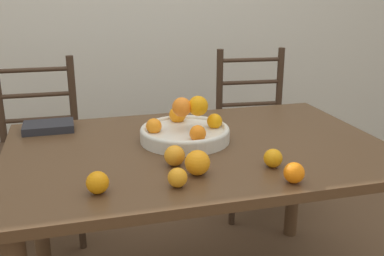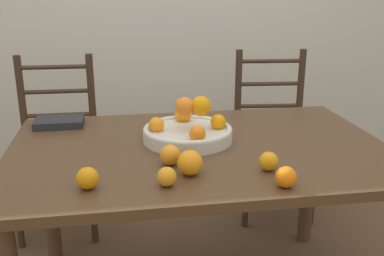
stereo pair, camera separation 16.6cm
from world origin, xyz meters
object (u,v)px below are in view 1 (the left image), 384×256
at_px(orange_loose_0, 178,178).
at_px(orange_loose_3, 197,163).
at_px(orange_loose_1, 294,173).
at_px(orange_loose_4, 98,183).
at_px(chair_right, 255,133).
at_px(book_stack, 49,127).
at_px(chair_left, 40,152).
at_px(orange_loose_5, 175,156).
at_px(fruit_bowl, 185,130).
at_px(orange_loose_2, 273,158).

bearing_deg(orange_loose_0, orange_loose_3, 40.90).
distance_m(orange_loose_1, orange_loose_4, 0.60).
height_order(orange_loose_0, chair_right, chair_right).
bearing_deg(book_stack, orange_loose_4, -76.50).
bearing_deg(orange_loose_0, chair_left, 113.26).
height_order(orange_loose_0, book_stack, orange_loose_0).
bearing_deg(orange_loose_3, chair_right, 57.88).
bearing_deg(chair_right, orange_loose_5, -121.27).
distance_m(chair_left, chair_right, 1.23).
bearing_deg(orange_loose_0, orange_loose_4, 175.30).
xyz_separation_m(orange_loose_3, book_stack, (-0.48, 0.61, -0.03)).
bearing_deg(chair_right, orange_loose_0, -118.02).
relative_size(orange_loose_0, chair_right, 0.06).
bearing_deg(orange_loose_5, book_stack, 129.71).
distance_m(fruit_bowl, orange_loose_2, 0.41).
bearing_deg(orange_loose_2, book_stack, 140.39).
bearing_deg(chair_left, chair_right, 1.49).
relative_size(chair_right, book_stack, 4.57).
bearing_deg(orange_loose_0, fruit_bowl, 72.24).
relative_size(fruit_bowl, chair_right, 0.37).
relative_size(fruit_bowl, orange_loose_1, 5.33).
bearing_deg(chair_right, book_stack, -153.54).
relative_size(orange_loose_4, orange_loose_5, 0.96).
distance_m(orange_loose_4, chair_right, 1.51).
height_order(orange_loose_1, orange_loose_2, orange_loose_1).
distance_m(chair_left, book_stack, 0.52).
relative_size(fruit_bowl, orange_loose_5, 4.93).
relative_size(orange_loose_3, book_stack, 0.40).
xyz_separation_m(fruit_bowl, chair_right, (0.61, 0.72, -0.30)).
bearing_deg(orange_loose_1, orange_loose_0, 169.59).
xyz_separation_m(orange_loose_2, orange_loose_4, (-0.59, -0.05, 0.00)).
height_order(orange_loose_3, chair_right, chair_right).
distance_m(orange_loose_3, book_stack, 0.78).
bearing_deg(fruit_bowl, orange_loose_5, -112.74).
xyz_separation_m(orange_loose_0, orange_loose_1, (0.36, -0.07, 0.00)).
bearing_deg(orange_loose_5, orange_loose_1, -35.48).
xyz_separation_m(fruit_bowl, chair_left, (-0.61, 0.72, -0.30)).
bearing_deg(book_stack, chair_left, 100.83).
bearing_deg(orange_loose_5, chair_left, 118.25).
relative_size(orange_loose_5, chair_right, 0.08).
height_order(orange_loose_5, chair_right, chair_right).
relative_size(orange_loose_1, orange_loose_5, 0.93).
bearing_deg(fruit_bowl, orange_loose_4, -133.67).
height_order(orange_loose_4, chair_right, chair_right).
distance_m(fruit_bowl, orange_loose_4, 0.54).
bearing_deg(orange_loose_2, orange_loose_5, 162.24).
distance_m(orange_loose_0, orange_loose_4, 0.24).
bearing_deg(orange_loose_3, orange_loose_1, -26.84).
xyz_separation_m(orange_loose_2, chair_right, (0.39, 1.06, -0.29)).
xyz_separation_m(orange_loose_1, chair_left, (-0.84, 1.19, -0.29)).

